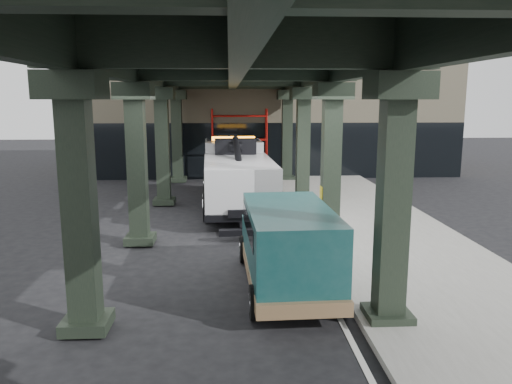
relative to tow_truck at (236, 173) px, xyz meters
name	(u,v)px	position (x,y,z in m)	size (l,w,h in m)	color
ground	(251,263)	(0.30, -7.41, -1.46)	(90.00, 90.00, 0.00)	black
sidewalk	(387,238)	(4.80, -5.41, -1.39)	(5.00, 40.00, 0.15)	gray
lane_stripe	(301,242)	(2.00, -5.41, -1.46)	(0.12, 38.00, 0.01)	silver
viaduct	(234,67)	(-0.10, -5.41, 4.00)	(7.40, 32.00, 6.40)	black
building	(268,107)	(2.30, 12.59, 2.54)	(22.00, 10.00, 8.00)	#C6B793
scaffolding	(239,143)	(0.30, 7.23, 0.65)	(3.08, 0.88, 4.00)	red
tow_truck	(236,173)	(0.00, 0.00, 0.00)	(3.05, 9.26, 3.00)	black
towed_van	(287,245)	(1.08, -9.40, -0.35)	(2.20, 5.16, 2.07)	#113D3E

